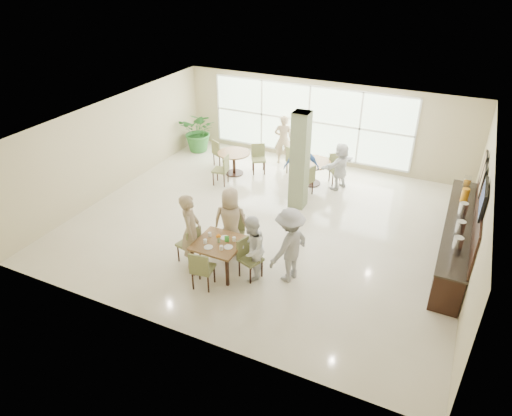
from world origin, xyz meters
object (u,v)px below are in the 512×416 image
at_px(round_table_right, 312,166).
at_px(adult_standing, 283,140).
at_px(main_table, 219,245).
at_px(teen_standing, 289,245).
at_px(buffet_counter, 457,236).
at_px(round_table_left, 234,158).
at_px(teen_left, 191,231).
at_px(teen_far, 231,222).
at_px(adult_a, 301,168).
at_px(teen_right, 251,248).
at_px(adult_b, 340,166).
at_px(potted_plant, 199,131).

xyz_separation_m(round_table_right, adult_standing, (-1.43, 1.11, 0.26)).
distance_m(main_table, teen_standing, 1.61).
relative_size(main_table, round_table_right, 0.89).
bearing_deg(teen_standing, main_table, -57.81).
xyz_separation_m(round_table_right, buffet_counter, (4.42, -2.21, -0.03)).
bearing_deg(round_table_right, round_table_left, -171.28).
height_order(teen_left, teen_far, teen_left).
relative_size(teen_left, teen_standing, 1.03).
relative_size(round_table_right, adult_a, 0.66).
height_order(teen_far, adult_standing, teen_far).
relative_size(teen_standing, adult_standing, 1.04).
xyz_separation_m(teen_left, teen_far, (0.59, 0.82, -0.05)).
distance_m(buffet_counter, adult_a, 4.67).
bearing_deg(round_table_right, main_table, -94.84).
relative_size(buffet_counter, adult_a, 2.64).
xyz_separation_m(teen_far, teen_right, (0.87, -0.68, -0.09)).
height_order(main_table, teen_right, teen_right).
relative_size(buffet_counter, teen_standing, 2.65).
xyz_separation_m(round_table_right, adult_b, (0.87, 0.07, 0.15)).
bearing_deg(teen_standing, potted_plant, -115.94).
bearing_deg(adult_b, round_table_left, -57.67).
distance_m(round_table_left, adult_a, 2.57).
relative_size(main_table, teen_far, 0.60).
distance_m(potted_plant, teen_right, 7.69).
relative_size(round_table_right, adult_b, 0.79).
bearing_deg(adult_standing, teen_standing, 91.17).
distance_m(round_table_left, round_table_right, 2.57).
bearing_deg(round_table_left, adult_b, 7.64).
relative_size(adult_a, adult_standing, 1.05).
bearing_deg(buffet_counter, adult_b, 147.24).
distance_m(potted_plant, teen_far, 6.61).
bearing_deg(round_table_left, adult_standing, 53.52).
distance_m(main_table, teen_left, 0.73).
height_order(main_table, adult_a, adult_a).
height_order(teen_right, adult_standing, adult_standing).
bearing_deg(adult_standing, main_table, 76.75).
relative_size(main_table, teen_left, 0.57).
bearing_deg(teen_left, round_table_left, -6.94).
height_order(adult_a, adult_standing, adult_a).
height_order(teen_left, adult_standing, teen_left).
bearing_deg(buffet_counter, adult_a, 163.38).
xyz_separation_m(main_table, teen_far, (-0.09, 0.74, 0.20)).
distance_m(teen_far, adult_standing, 5.57).
height_order(main_table, round_table_right, same).
bearing_deg(buffet_counter, teen_right, -144.94).
relative_size(teen_right, adult_b, 1.05).
distance_m(round_table_left, potted_plant, 2.39).
bearing_deg(buffet_counter, teen_standing, -142.49).
bearing_deg(potted_plant, adult_a, -20.58).
xyz_separation_m(teen_far, adult_b, (1.40, 4.45, -0.12)).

